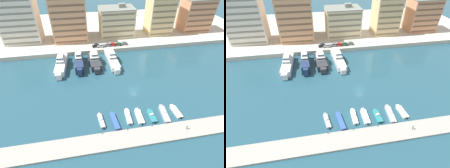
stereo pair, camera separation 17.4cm
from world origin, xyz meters
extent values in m
plane|color=#234C5B|center=(0.00, 0.00, 0.00)|extent=(400.00, 400.00, 0.00)
cube|color=beige|center=(0.00, 67.73, 1.13)|extent=(180.00, 70.00, 2.27)
cube|color=#9E998E|center=(0.00, -21.93, 0.34)|extent=(120.00, 6.20, 0.67)
cube|color=white|center=(-29.13, 21.99, 1.58)|extent=(5.58, 17.64, 3.16)
cube|color=white|center=(-29.83, 12.36, 1.66)|extent=(2.53, 2.33, 2.69)
cube|color=black|center=(-29.13, 21.99, 0.55)|extent=(5.63, 17.82, 0.24)
cube|color=white|center=(-29.03, 23.29, 3.83)|extent=(3.90, 7.52, 1.33)
cube|color=#233342|center=(-29.03, 23.29, 3.96)|extent=(3.94, 7.60, 0.48)
cube|color=white|center=(-29.03, 23.29, 5.25)|extent=(3.04, 5.87, 1.52)
cube|color=#233342|center=(-29.03, 23.29, 5.40)|extent=(3.08, 5.93, 0.55)
cylinder|color=silver|center=(-28.95, 24.39, 6.91)|extent=(0.16, 0.16, 1.80)
cube|color=white|center=(-28.46, 31.11, 0.87)|extent=(3.73, 1.16, 0.20)
cube|color=navy|center=(-20.88, 22.11, 1.97)|extent=(3.93, 15.55, 3.95)
cube|color=navy|center=(-20.80, 13.50, 2.07)|extent=(2.10, 1.92, 3.35)
cube|color=black|center=(-20.88, 22.11, 0.69)|extent=(3.97, 15.70, 0.24)
cube|color=white|center=(-20.89, 23.27, 4.65)|extent=(3.02, 6.54, 1.41)
cube|color=#233342|center=(-20.89, 23.27, 4.79)|extent=(3.06, 6.61, 0.51)
cube|color=white|center=(-20.89, 23.27, 6.08)|extent=(2.35, 5.10, 1.46)
cube|color=#233342|center=(-20.89, 23.27, 6.23)|extent=(2.38, 5.15, 0.52)
cylinder|color=silver|center=(-20.90, 24.25, 7.71)|extent=(0.16, 0.16, 1.80)
cube|color=navy|center=(-20.95, 30.32, 1.08)|extent=(3.23, 0.93, 0.20)
cube|color=#333338|center=(-13.38, 22.11, 1.50)|extent=(5.53, 13.75, 3.00)
cube|color=#333338|center=(-13.02, 14.24, 1.57)|extent=(2.81, 2.58, 2.55)
cube|color=#192347|center=(-13.38, 22.11, 0.52)|extent=(5.59, 13.88, 0.24)
cube|color=white|center=(-13.43, 23.12, 3.84)|extent=(4.09, 5.86, 1.68)
cube|color=#233342|center=(-13.43, 23.12, 4.01)|extent=(4.14, 5.91, 0.61)
cube|color=white|center=(-13.43, 23.12, 5.36)|extent=(3.19, 4.57, 1.36)
cube|color=#233342|center=(-13.43, 23.12, 5.50)|extent=(3.23, 4.61, 0.49)
cylinder|color=silver|center=(-13.47, 23.97, 6.94)|extent=(0.16, 0.16, 1.80)
cube|color=#333338|center=(-13.71, 29.32, 0.82)|extent=(4.21, 1.09, 0.20)
cube|color=white|center=(-4.82, 22.63, 1.42)|extent=(5.18, 19.13, 2.84)
cube|color=white|center=(-4.28, 12.23, 1.49)|extent=(2.41, 2.22, 2.42)
cube|color=black|center=(-4.82, 22.63, 0.50)|extent=(5.23, 19.32, 0.24)
cube|color=white|center=(-4.89, 24.05, 3.52)|extent=(3.68, 8.11, 1.36)
cube|color=#233342|center=(-4.89, 24.05, 3.66)|extent=(3.73, 8.19, 0.49)
cube|color=white|center=(-4.89, 24.05, 4.93)|extent=(2.87, 6.33, 1.44)
cube|color=#233342|center=(-4.89, 24.05, 5.07)|extent=(2.91, 6.39, 0.52)
cylinder|color=silver|center=(-4.96, 25.24, 6.55)|extent=(0.16, 0.16, 1.80)
cube|color=white|center=(-5.34, 32.53, 0.78)|extent=(3.61, 1.09, 0.20)
cube|color=#9EA3A8|center=(-14.94, -14.03, 0.42)|extent=(2.19, 5.89, 0.83)
cube|color=#9EA3A8|center=(-15.31, -10.87, 0.42)|extent=(0.92, 0.78, 0.71)
cube|color=silver|center=(-14.99, -13.61, 1.04)|extent=(0.91, 0.69, 0.42)
cube|color=#283847|center=(-15.02, -13.33, 1.11)|extent=(0.77, 0.17, 0.25)
cube|color=black|center=(-14.58, -17.07, 0.57)|extent=(0.39, 0.32, 0.60)
cube|color=#33569E|center=(-10.62, -14.96, 0.46)|extent=(2.49, 7.07, 0.92)
cube|color=#33569E|center=(-11.05, -11.18, 0.46)|extent=(1.03, 0.88, 0.78)
cube|color=black|center=(-10.21, -18.58, 0.61)|extent=(0.39, 0.32, 0.60)
cube|color=white|center=(-5.81, -13.92, 0.48)|extent=(1.87, 6.15, 0.95)
cube|color=white|center=(-5.67, -10.56, 0.48)|extent=(0.92, 0.77, 0.81)
cube|color=silver|center=(-5.79, -13.47, 1.24)|extent=(0.92, 0.64, 0.58)
cube|color=#283847|center=(-5.78, -13.19, 1.33)|extent=(0.81, 0.11, 0.35)
cube|color=black|center=(-5.94, -17.14, 0.63)|extent=(0.37, 0.29, 0.60)
cube|color=white|center=(-2.09, -14.46, 0.43)|extent=(2.12, 6.03, 0.86)
cube|color=white|center=(-2.02, -11.06, 0.43)|extent=(1.12, 0.92, 0.73)
cube|color=black|center=(-2.16, -17.63, 0.58)|extent=(0.37, 0.29, 0.60)
cube|color=teal|center=(2.10, -15.03, 0.40)|extent=(2.20, 5.14, 0.81)
cube|color=teal|center=(2.03, -12.07, 0.40)|extent=(1.17, 0.96, 0.69)
cube|color=silver|center=(2.09, -14.65, 1.07)|extent=(1.16, 0.63, 0.52)
cube|color=#283847|center=(2.09, -14.37, 1.15)|extent=(1.04, 0.10, 0.31)
cube|color=black|center=(2.17, -17.75, 0.55)|extent=(0.37, 0.29, 0.60)
cube|color=#9EA3A8|center=(6.59, -14.98, 0.48)|extent=(2.70, 7.27, 0.96)
cube|color=#9EA3A8|center=(6.95, -11.02, 0.48)|extent=(1.21, 1.03, 0.82)
cube|color=silver|center=(6.64, -14.44, 1.14)|extent=(1.18, 0.70, 0.36)
cube|color=#283847|center=(6.67, -14.17, 1.19)|extent=(1.03, 0.17, 0.21)
cube|color=black|center=(6.25, -18.70, 0.63)|extent=(0.38, 0.31, 0.60)
cube|color=beige|center=(11.13, -14.52, 0.38)|extent=(2.45, 5.57, 0.76)
cube|color=beige|center=(10.87, -11.42, 0.38)|extent=(1.17, 0.99, 0.65)
cube|color=silver|center=(11.10, -14.11, 0.96)|extent=(1.15, 0.69, 0.40)
cube|color=#283847|center=(11.07, -13.83, 1.02)|extent=(1.01, 0.16, 0.24)
cube|color=black|center=(11.37, -17.40, 0.53)|extent=(0.38, 0.31, 0.60)
cube|color=black|center=(-11.20, 36.47, 2.99)|extent=(4.12, 1.76, 0.80)
cube|color=black|center=(-11.05, 36.47, 3.73)|extent=(2.12, 1.59, 0.68)
cube|color=#1E2833|center=(-11.05, 36.47, 3.73)|extent=(2.08, 1.61, 0.37)
cylinder|color=black|center=(-12.53, 35.60, 2.59)|extent=(0.64, 0.23, 0.64)
cylinder|color=black|center=(-12.56, 37.30, 2.59)|extent=(0.64, 0.23, 0.64)
cylinder|color=black|center=(-9.83, 35.64, 2.59)|extent=(0.64, 0.23, 0.64)
cylinder|color=black|center=(-9.86, 37.34, 2.59)|extent=(0.64, 0.23, 0.64)
cube|color=#B7BCC1|center=(-8.57, 35.82, 2.99)|extent=(4.13, 1.76, 0.80)
cube|color=#B7BCC1|center=(-8.42, 35.82, 3.73)|extent=(2.12, 1.59, 0.68)
cube|color=#1E2833|center=(-8.42, 35.82, 3.73)|extent=(2.08, 1.61, 0.37)
cylinder|color=black|center=(-9.93, 34.99, 2.59)|extent=(0.64, 0.23, 0.64)
cylinder|color=black|center=(-9.90, 36.69, 2.59)|extent=(0.64, 0.23, 0.64)
cylinder|color=black|center=(-7.23, 34.95, 2.59)|extent=(0.64, 0.23, 0.64)
cylinder|color=black|center=(-7.20, 36.65, 2.59)|extent=(0.64, 0.23, 0.64)
cube|color=slate|center=(-4.88, 36.25, 2.99)|extent=(4.14, 1.80, 0.80)
cube|color=slate|center=(-4.73, 36.25, 3.73)|extent=(2.14, 1.61, 0.68)
cube|color=#1E2833|center=(-4.73, 36.25, 3.73)|extent=(2.10, 1.63, 0.37)
cylinder|color=black|center=(-6.25, 35.44, 2.59)|extent=(0.65, 0.24, 0.64)
cylinder|color=black|center=(-6.21, 37.14, 2.59)|extent=(0.65, 0.24, 0.64)
cylinder|color=black|center=(-3.55, 35.37, 2.59)|extent=(0.65, 0.24, 0.64)
cylinder|color=black|center=(-3.51, 37.07, 2.59)|extent=(0.65, 0.24, 0.64)
cube|color=red|center=(-1.93, 36.17, 2.99)|extent=(4.16, 1.84, 0.80)
cube|color=red|center=(-1.78, 36.16, 3.73)|extent=(2.15, 1.63, 0.68)
cube|color=#1E2833|center=(-1.78, 36.16, 3.73)|extent=(2.11, 1.65, 0.37)
cylinder|color=black|center=(-3.31, 35.37, 2.59)|extent=(0.65, 0.24, 0.64)
cylinder|color=black|center=(-3.25, 37.06, 2.59)|extent=(0.65, 0.24, 0.64)
cylinder|color=black|center=(-0.61, 35.27, 2.59)|extent=(0.65, 0.24, 0.64)
cylinder|color=black|center=(-0.55, 36.97, 2.59)|extent=(0.65, 0.24, 0.64)
cube|color=#2D6642|center=(0.91, 36.13, 2.99)|extent=(4.20, 1.95, 0.80)
cube|color=#2D6642|center=(1.06, 36.12, 3.73)|extent=(2.19, 1.69, 0.68)
cube|color=#1E2833|center=(1.06, 36.12, 3.73)|extent=(2.15, 1.70, 0.37)
cylinder|color=black|center=(-0.49, 35.37, 2.59)|extent=(0.65, 0.26, 0.64)
cylinder|color=black|center=(-0.39, 37.06, 2.59)|extent=(0.65, 0.26, 0.64)
cylinder|color=black|center=(2.20, 35.20, 2.59)|extent=(0.65, 0.26, 0.64)
cylinder|color=black|center=(2.31, 36.90, 2.59)|extent=(0.65, 0.26, 0.64)
cube|color=slate|center=(4.41, 36.56, 2.99)|extent=(4.13, 1.77, 0.80)
cube|color=slate|center=(4.56, 36.56, 3.73)|extent=(2.13, 1.59, 0.68)
cube|color=#1E2833|center=(4.56, 36.56, 3.73)|extent=(2.08, 1.61, 0.37)
cylinder|color=black|center=(3.04, 35.73, 2.59)|extent=(0.64, 0.23, 0.64)
cylinder|color=black|center=(3.07, 37.43, 2.59)|extent=(0.64, 0.23, 0.64)
cylinder|color=black|center=(5.74, 35.69, 2.59)|extent=(0.64, 0.23, 0.64)
cylinder|color=black|center=(5.77, 37.39, 2.59)|extent=(0.64, 0.23, 0.64)
cube|color=silver|center=(-50.60, 51.49, 14.65)|extent=(19.92, 12.84, 24.76)
cube|color=gray|center=(-50.60, 44.97, 3.81)|extent=(18.33, 0.24, 0.90)
cube|color=gray|center=(-50.60, 44.97, 6.91)|extent=(18.33, 0.24, 0.90)
cube|color=gray|center=(-50.60, 44.97, 10.00)|extent=(18.33, 0.24, 0.90)
cube|color=gray|center=(-50.60, 44.97, 13.10)|extent=(18.33, 0.24, 0.90)
cube|color=gray|center=(-50.60, 44.97, 16.19)|extent=(18.33, 0.24, 0.90)
cube|color=gray|center=(-50.60, 44.97, 19.29)|extent=(18.33, 0.24, 0.90)
cube|color=gray|center=(-50.60, 44.97, 22.38)|extent=(18.33, 0.24, 0.90)
cube|color=gray|center=(-50.60, 44.97, 25.48)|extent=(18.33, 0.24, 0.90)
cube|color=tan|center=(-24.14, 50.82, 14.86)|extent=(18.63, 17.09, 25.19)
cube|color=brown|center=(-24.14, 42.18, 3.84)|extent=(17.14, 0.24, 0.90)
cube|color=brown|center=(-24.14, 42.18, 6.99)|extent=(17.14, 0.24, 0.90)
cube|color=brown|center=(-24.14, 42.18, 10.14)|extent=(17.14, 0.24, 0.90)
cube|color=brown|center=(-24.14, 42.18, 13.29)|extent=(17.14, 0.24, 0.90)
cube|color=brown|center=(-24.14, 42.18, 16.44)|extent=(17.14, 0.24, 0.90)
cube|color=brown|center=(-24.14, 42.18, 19.59)|extent=(17.14, 0.24, 0.90)
cube|color=brown|center=(-24.14, 42.18, 22.73)|extent=(17.14, 0.24, 0.90)
cube|color=beige|center=(2.96, 51.29, 10.16)|extent=(19.99, 13.54, 15.80)
cube|color=#7E7359|center=(2.96, 44.42, 3.85)|extent=(18.39, 0.24, 0.90)
cube|color=#7E7359|center=(2.96, 44.42, 7.01)|extent=(18.39, 0.24, 0.90)
cube|color=#7E7359|center=(2.96, 44.42, 10.16)|extent=(18.39, 0.24, 0.90)
cube|color=#7E7359|center=(2.96, 44.42, 13.32)|extent=(18.39, 0.24, 0.90)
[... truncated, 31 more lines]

